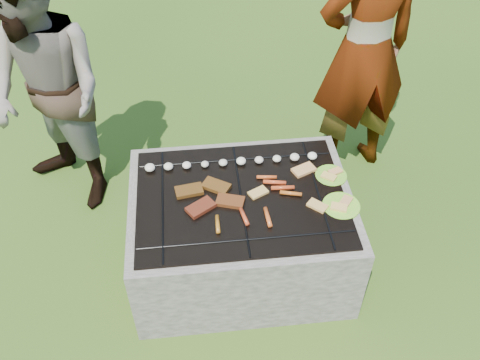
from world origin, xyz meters
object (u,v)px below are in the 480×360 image
at_px(fire_pit, 241,234).
at_px(plate_near, 341,206).
at_px(cook, 365,50).
at_px(bystander, 48,94).
at_px(plate_far, 331,175).

height_order(fire_pit, plate_near, plate_near).
relative_size(cook, bystander, 1.12).
relative_size(plate_near, bystander, 0.13).
distance_m(plate_far, plate_near, 0.25).
bearing_deg(bystander, fire_pit, 10.61).
xyz_separation_m(plate_far, plate_near, (0.00, -0.25, 0.00)).
bearing_deg(plate_far, bystander, 159.08).
bearing_deg(cook, plate_far, 53.36).
height_order(plate_near, bystander, bystander).
xyz_separation_m(plate_near, bystander, (-1.70, 0.90, 0.27)).
height_order(plate_far, cook, cook).
distance_m(fire_pit, plate_far, 0.66).
height_order(plate_far, plate_near, same).
bearing_deg(plate_near, plate_far, 90.01).
bearing_deg(plate_far, fire_pit, -167.66).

